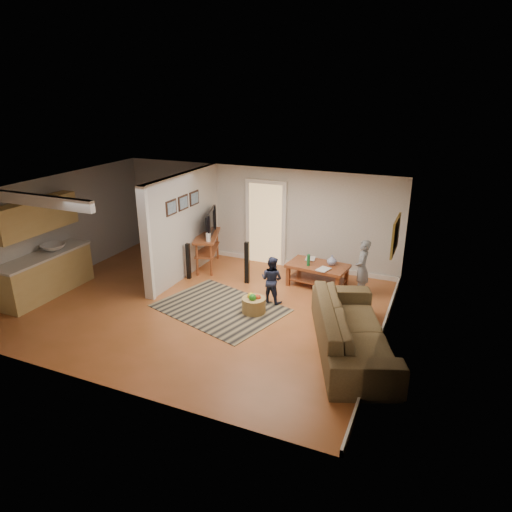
# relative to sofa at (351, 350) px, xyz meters

# --- Properties ---
(ground) EXTENTS (7.50, 7.50, 0.00)m
(ground) POSITION_rel_sofa_xyz_m (-3.30, 0.46, 0.00)
(ground) COLOR brown
(ground) RESTS_ON ground
(room_shell) EXTENTS (7.54, 6.02, 2.52)m
(room_shell) POSITION_rel_sofa_xyz_m (-4.37, 0.89, 1.46)
(room_shell) COLOR #B3B1AC
(room_shell) RESTS_ON ground
(area_rug) EXTENTS (2.94, 2.49, 0.01)m
(area_rug) POSITION_rel_sofa_xyz_m (-2.88, 0.54, 0.01)
(area_rug) COLOR black
(area_rug) RESTS_ON ground
(sofa) EXTENTS (2.14, 3.15, 0.86)m
(sofa) POSITION_rel_sofa_xyz_m (0.00, 0.00, 0.00)
(sofa) COLOR #4F3E27
(sofa) RESTS_ON ground
(coffee_table) EXTENTS (1.43, 0.93, 0.80)m
(coffee_table) POSITION_rel_sofa_xyz_m (-1.30, 2.47, 0.41)
(coffee_table) COLOR #5F2F16
(coffee_table) RESTS_ON ground
(tv_console) EXTENTS (0.96, 1.47, 1.19)m
(tv_console) POSITION_rel_sofa_xyz_m (-4.23, 2.53, 0.79)
(tv_console) COLOR #5F2F16
(tv_console) RESTS_ON ground
(speaker_left) EXTENTS (0.10, 0.10, 0.89)m
(speaker_left) POSITION_rel_sofa_xyz_m (-4.30, 1.66, 0.45)
(speaker_left) COLOR black
(speaker_left) RESTS_ON ground
(speaker_right) EXTENTS (0.11, 0.11, 1.01)m
(speaker_right) POSITION_rel_sofa_xyz_m (-2.90, 1.98, 0.51)
(speaker_right) COLOR black
(speaker_right) RESTS_ON ground
(toy_basket) EXTENTS (0.49, 0.49, 0.44)m
(toy_basket) POSITION_rel_sofa_xyz_m (-2.15, 0.65, 0.18)
(toy_basket) COLOR olive
(toy_basket) RESTS_ON ground
(child) EXTENTS (0.37, 0.51, 1.28)m
(child) POSITION_rel_sofa_xyz_m (-0.30, 2.36, 0.00)
(child) COLOR slate
(child) RESTS_ON ground
(toddler) EXTENTS (0.56, 0.46, 1.03)m
(toddler) POSITION_rel_sofa_xyz_m (-2.00, 1.26, 0.00)
(toddler) COLOR #202744
(toddler) RESTS_ON ground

